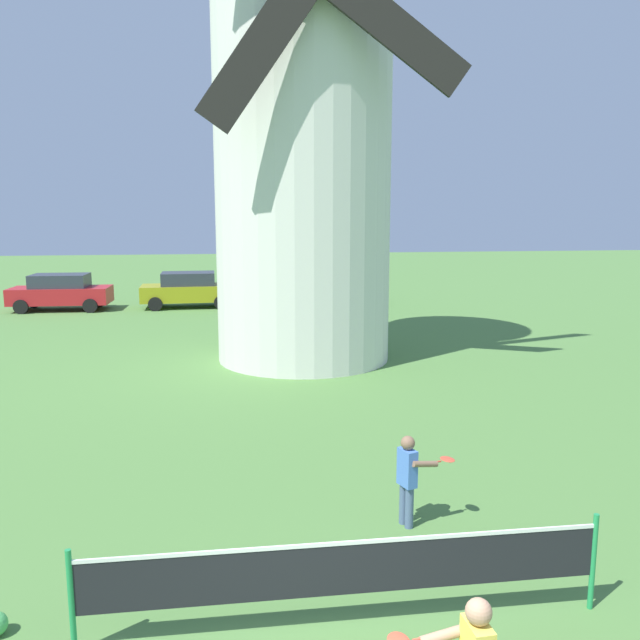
# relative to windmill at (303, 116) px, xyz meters

# --- Properties ---
(windmill) EXTENTS (7.47, 5.66, 13.49)m
(windmill) POSITION_rel_windmill_xyz_m (0.00, 0.00, 0.00)
(windmill) COLOR silver
(windmill) RESTS_ON ground_plane
(tennis_net) EXTENTS (5.49, 0.06, 1.10)m
(tennis_net) POSITION_rel_windmill_xyz_m (-0.95, -12.49, -6.16)
(tennis_net) COLOR #238E4C
(tennis_net) RESTS_ON ground_plane
(player_far) EXTENTS (0.82, 0.42, 1.29)m
(player_far) POSITION_rel_windmill_xyz_m (0.29, -10.36, -6.11)
(player_far) COLOR slate
(player_far) RESTS_ON ground_plane
(parked_car_red) EXTENTS (4.16, 1.97, 1.56)m
(parked_car_red) POSITION_rel_windmill_xyz_m (-9.35, 10.52, -6.03)
(parked_car_red) COLOR red
(parked_car_red) RESTS_ON ground_plane
(parked_car_mustard) EXTENTS (4.14, 1.98, 1.56)m
(parked_car_mustard) POSITION_rel_windmill_xyz_m (-3.94, 10.65, -6.03)
(parked_car_mustard) COLOR #999919
(parked_car_mustard) RESTS_ON ground_plane
(parked_car_green) EXTENTS (4.26, 1.90, 1.56)m
(parked_car_green) POSITION_rel_windmill_xyz_m (2.26, 10.62, -6.03)
(parked_car_green) COLOR #1E6638
(parked_car_green) RESTS_ON ground_plane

